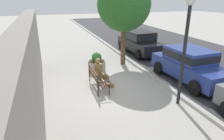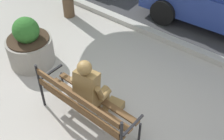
% 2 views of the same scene
% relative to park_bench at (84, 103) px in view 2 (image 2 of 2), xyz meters
% --- Properties ---
extents(ground_plane, '(80.00, 80.00, 0.00)m').
position_rel_park_bench_xyz_m(ground_plane, '(0.14, 0.05, -0.54)').
color(ground_plane, '#ADA8A0').
extents(curb_stone, '(60.00, 0.20, 0.12)m').
position_rel_park_bench_xyz_m(curb_stone, '(0.14, 2.95, -0.48)').
color(curb_stone, '#B2AFA8').
rests_on(curb_stone, ground).
extents(park_bench, '(1.81, 0.58, 0.95)m').
position_rel_park_bench_xyz_m(park_bench, '(0.00, 0.00, 0.00)').
color(park_bench, brown).
rests_on(park_bench, ground).
extents(bronze_statue_seated, '(0.60, 0.82, 1.37)m').
position_rel_park_bench_xyz_m(bronze_statue_seated, '(0.01, 0.21, 0.12)').
color(bronze_statue_seated, olive).
rests_on(bronze_statue_seated, ground).
extents(concrete_planter, '(0.93, 0.93, 1.06)m').
position_rel_park_bench_xyz_m(concrete_planter, '(-2.00, 0.53, -0.13)').
color(concrete_planter, gray).
rests_on(concrete_planter, ground).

